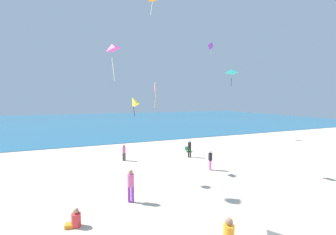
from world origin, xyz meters
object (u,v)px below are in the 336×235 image
person_4 (190,147)px  kite_magenta (112,47)px  beach_chair_near_camera (188,149)px  person_5 (75,220)px  person_2 (210,159)px  kite_teal (232,71)px  person_0 (124,151)px  person_1 (131,184)px  kite_purple (211,46)px  kite_yellow (134,101)px  kite_pink (155,89)px

person_4 → kite_magenta: size_ratio=0.98×
beach_chair_near_camera → person_4: bearing=-5.7°
person_4 → person_5: size_ratio=2.02×
person_2 → kite_teal: (1.12, -0.82, 6.46)m
person_0 → person_1: person_1 is taller
person_0 → kite_purple: bearing=105.1°
person_2 → kite_yellow: (-5.75, 0.08, 4.34)m
person_0 → person_1: (-0.98, -7.65, 0.18)m
person_2 → kite_purple: kite_purple is taller
person_4 → kite_teal: size_ratio=1.28×
person_2 → person_5: 10.04m
person_1 → person_5: 2.96m
person_1 → person_2: person_1 is taller
person_4 → person_5: bearing=148.0°
kite_yellow → kite_pink: bearing=38.5°
kite_teal → kite_pink: (-4.94, 2.43, -1.20)m
person_1 → kite_magenta: bearing=165.5°
kite_magenta → kite_pink: kite_magenta is taller
beach_chair_near_camera → kite_purple: size_ratio=0.37×
person_0 → kite_pink: size_ratio=0.77×
person_4 → person_0: bearing=97.3°
person_4 → person_2: bearing=-164.2°
person_0 → person_5: bearing=-35.7°
person_0 → person_2: 7.46m
person_2 → kite_magenta: (-7.52, -3.71, 6.68)m
kite_purple → kite_teal: (-6.79, -13.17, -5.47)m
person_0 → kite_yellow: bearing=-15.2°
beach_chair_near_camera → person_4: person_4 is taller
person_0 → kite_yellow: size_ratio=1.04×
person_5 → kite_teal: size_ratio=0.63×
kite_teal → beach_chair_near_camera: bearing=90.9°
person_5 → kite_pink: bearing=-126.2°
kite_purple → person_1: bearing=-133.9°
kite_magenta → person_5: bearing=-170.9°
person_1 → kite_yellow: bearing=12.5°
beach_chair_near_camera → person_0: size_ratio=0.53×
person_4 → kite_purple: 16.59m
person_2 → kite_teal: bearing=-23.7°
kite_pink → kite_magenta: bearing=-124.8°
person_1 → kite_purple: kite_purple is taller
beach_chair_near_camera → person_2: person_2 is taller
kite_teal → person_5: bearing=-163.0°
kite_yellow → person_0: bearing=88.5°
beach_chair_near_camera → kite_purple: (6.89, 6.63, 12.57)m
person_4 → kite_magenta: 12.59m
beach_chair_near_camera → person_1: person_1 is taller
beach_chair_near_camera → kite_magenta: size_ratio=0.46×
person_5 → kite_magenta: 7.46m
person_2 → kite_pink: bearing=169.5°
person_4 → kite_yellow: bearing=140.2°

